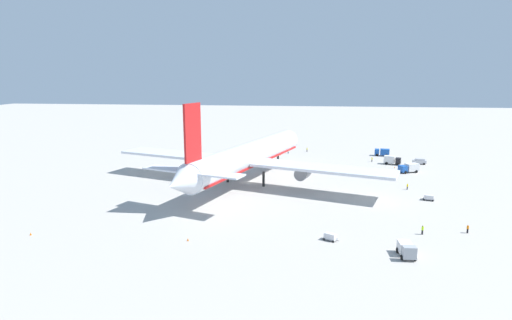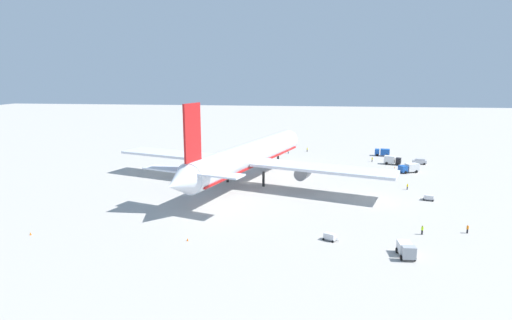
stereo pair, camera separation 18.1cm
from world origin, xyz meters
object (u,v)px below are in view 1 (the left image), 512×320
(ground_worker_4, at_px, (307,150))
(baggage_cart_2, at_px, (240,147))
(ground_worker_5, at_px, (372,159))
(traffic_cone_3, at_px, (395,167))
(traffic_cone_1, at_px, (281,154))
(traffic_cone_2, at_px, (188,239))
(service_truck_2, at_px, (382,152))
(ground_worker_1, at_px, (288,151))
(service_truck_3, at_px, (392,160))
(ground_worker_2, at_px, (468,229))
(traffic_cone_4, at_px, (177,151))
(service_truck_1, at_px, (407,249))
(airliner, at_px, (248,157))
(service_van, at_px, (419,161))
(ground_worker_0, at_px, (407,186))
(traffic_cone_0, at_px, (31,234))
(ground_worker_3, at_px, (423,230))
(baggage_cart_0, at_px, (330,236))
(baggage_cart_1, at_px, (429,197))
(service_truck_0, at_px, (409,168))

(ground_worker_4, bearing_deg, baggage_cart_2, 83.81)
(ground_worker_5, distance_m, traffic_cone_3, 11.04)
(traffic_cone_1, xyz_separation_m, traffic_cone_2, (-84.88, 11.37, 0.00))
(service_truck_2, xyz_separation_m, ground_worker_1, (0.50, 35.29, -0.67))
(ground_worker_5, bearing_deg, service_truck_3, -119.89)
(ground_worker_2, relative_size, traffic_cone_4, 3.02)
(ground_worker_5, relative_size, traffic_cone_4, 3.12)
(service_truck_1, xyz_separation_m, ground_worker_1, (90.64, 24.02, -0.50))
(airliner, distance_m, service_van, 63.34)
(service_van, xyz_separation_m, traffic_cone_1, (10.32, 47.92, -0.76))
(service_van, xyz_separation_m, ground_worker_0, (-33.63, 11.50, -0.20))
(service_van, relative_size, traffic_cone_1, 8.15)
(traffic_cone_4, bearing_deg, ground_worker_5, -97.74)
(service_truck_2, height_order, traffic_cone_0, service_truck_2)
(baggage_cart_2, distance_m, ground_worker_1, 21.61)
(ground_worker_3, height_order, traffic_cone_0, ground_worker_3)
(service_truck_1, height_order, service_van, service_truck_1)
(baggage_cart_0, height_order, baggage_cart_1, baggage_cart_0)
(airliner, xyz_separation_m, ground_worker_1, (45.96, -9.08, -6.68))
(service_van, relative_size, baggage_cart_1, 1.40)
(traffic_cone_3, bearing_deg, ground_worker_0, 175.93)
(service_truck_1, relative_size, baggage_cart_1, 1.45)
(traffic_cone_3, bearing_deg, service_truck_0, -150.59)
(traffic_cone_3, bearing_deg, service_van, -52.08)
(traffic_cone_1, relative_size, traffic_cone_3, 1.00)
(baggage_cart_0, height_order, ground_worker_4, ground_worker_4)
(baggage_cart_0, distance_m, traffic_cone_2, 26.03)
(baggage_cart_2, height_order, ground_worker_3, ground_worker_3)
(baggage_cart_0, relative_size, traffic_cone_4, 5.46)
(baggage_cart_1, xyz_separation_m, traffic_cone_2, (-31.56, 50.65, -0.46))
(baggage_cart_0, xyz_separation_m, ground_worker_1, (85.12, 11.80, 0.07))
(ground_worker_3, bearing_deg, ground_worker_4, 14.61)
(traffic_cone_1, bearing_deg, service_truck_1, -162.95)
(ground_worker_5, bearing_deg, traffic_cone_1, 75.36)
(service_van, distance_m, ground_worker_0, 35.54)
(baggage_cart_0, distance_m, baggage_cart_1, 37.43)
(traffic_cone_2, bearing_deg, service_truck_2, -29.19)
(traffic_cone_1, bearing_deg, ground_worker_4, -49.04)
(ground_worker_4, bearing_deg, ground_worker_0, -153.12)
(ground_worker_1, relative_size, ground_worker_4, 0.95)
(service_truck_1, xyz_separation_m, baggage_cart_0, (5.52, 12.22, -0.57))
(ground_worker_0, distance_m, ground_worker_5, 35.70)
(service_truck_3, bearing_deg, baggage_cart_2, 67.31)
(ground_worker_4, xyz_separation_m, traffic_cone_3, (-26.36, -28.46, -0.59))
(ground_worker_0, xyz_separation_m, ground_worker_1, (47.78, 33.82, -0.01))
(ground_worker_0, distance_m, ground_worker_1, 58.54)
(service_truck_0, height_order, baggage_cart_2, service_truck_0)
(service_truck_0, xyz_separation_m, service_truck_2, (26.89, 3.61, -0.03))
(baggage_cart_0, xyz_separation_m, traffic_cone_3, (63.46, -23.87, -0.47))
(traffic_cone_1, bearing_deg, airliner, 171.27)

